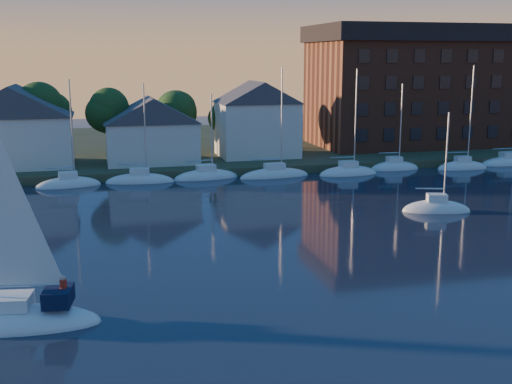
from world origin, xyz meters
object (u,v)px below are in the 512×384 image
object	(u,v)px
clubhouse_east	(257,118)
hero_sailboat	(8,314)
clubhouse_west	(15,125)
clubhouse_centre	(151,129)
condo_block	(417,85)
drifting_sailboat_right	(436,211)

from	to	relation	value
clubhouse_east	hero_sailboat	world-z (taller)	hero_sailboat
clubhouse_west	hero_sailboat	world-z (taller)	hero_sailboat
clubhouse_west	clubhouse_east	distance (m)	30.02
clubhouse_centre	hero_sailboat	world-z (taller)	hero_sailboat
condo_block	drifting_sailboat_right	distance (m)	41.41
clubhouse_west	hero_sailboat	distance (m)	47.54
clubhouse_west	hero_sailboat	size ratio (longest dim) A/B	0.89
drifting_sailboat_right	condo_block	bearing A→B (deg)	81.74
condo_block	hero_sailboat	size ratio (longest dim) A/B	2.02
clubhouse_west	condo_block	distance (m)	56.56
clubhouse_east	condo_block	world-z (taller)	condo_block
clubhouse_east	clubhouse_west	bearing A→B (deg)	-178.09
drifting_sailboat_right	clubhouse_centre	bearing A→B (deg)	145.44
clubhouse_centre	condo_block	bearing A→B (deg)	11.24
clubhouse_west	condo_block	size ratio (longest dim) A/B	0.44
condo_block	hero_sailboat	xyz separation A→B (m)	(-51.67, -53.99, -9.16)
clubhouse_west	condo_block	xyz separation A→B (m)	(56.00, 6.95, 3.86)
condo_block	clubhouse_centre	bearing A→B (deg)	-168.76
clubhouse_centre	condo_block	size ratio (longest dim) A/B	0.37
clubhouse_west	clubhouse_east	world-z (taller)	clubhouse_east
clubhouse_east	hero_sailboat	bearing A→B (deg)	-118.12
clubhouse_west	clubhouse_east	size ratio (longest dim) A/B	1.30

